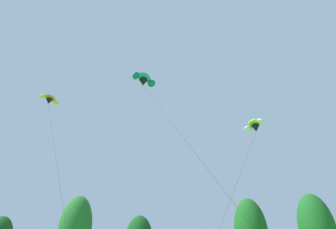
{
  "coord_description": "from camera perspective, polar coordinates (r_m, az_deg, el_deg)",
  "views": [
    {
      "loc": [
        0.8,
        4.91,
        1.9
      ],
      "look_at": [
        -1.13,
        24.08,
        13.26
      ],
      "focal_mm": 29.2,
      "sensor_mm": 36.0,
      "label": 1
    }
  ],
  "objects": [
    {
      "name": "parafoil_kite_high_orange",
      "position": [
        35.57,
        -23.5,
        2.86
      ],
      "size": [
        11.8,
        12.27,
        18.99
      ],
      "color": "orange"
    },
    {
      "name": "treeline_tree_g",
      "position": [
        52.3,
        28.68,
        -20.12
      ],
      "size": [
        5.5,
        5.5,
        13.7
      ],
      "color": "#472D19",
      "rests_on": "ground_plane"
    },
    {
      "name": "treeline_tree_c",
      "position": [
        55.83,
        -18.84,
        -21.67
      ],
      "size": [
        5.86,
        5.86,
        15.02
      ],
      "color": "#472D19",
      "rests_on": "ground_plane"
    },
    {
      "name": "parafoil_kite_mid_lime_white",
      "position": [
        32.67,
        17.66,
        -2.2
      ],
      "size": [
        8.33,
        11.85,
        15.74
      ],
      "color": "#93D633"
    },
    {
      "name": "parafoil_kite_far_teal",
      "position": [
        31.76,
        -5.1,
        7.23
      ],
      "size": [
        10.93,
        11.99,
        20.95
      ],
      "color": "teal"
    }
  ]
}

